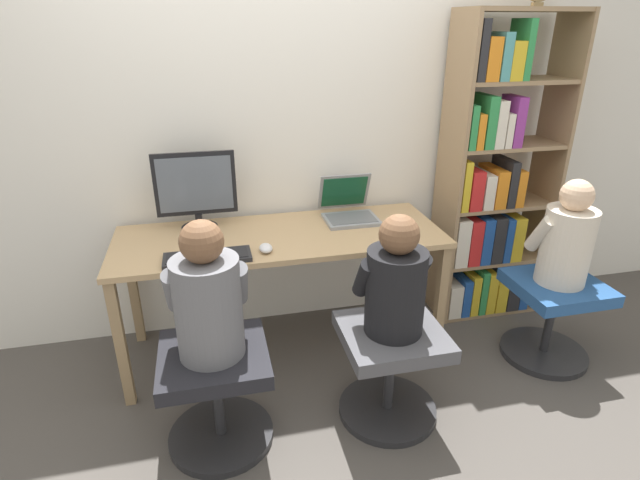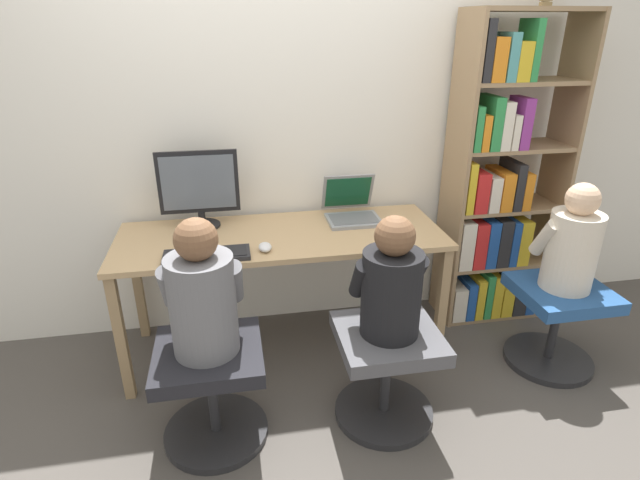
{
  "view_description": "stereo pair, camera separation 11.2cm",
  "coord_description": "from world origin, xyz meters",
  "px_view_note": "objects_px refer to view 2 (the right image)",
  "views": [
    {
      "loc": [
        -0.36,
        -2.17,
        1.82
      ],
      "look_at": [
        0.19,
        0.17,
        0.76
      ],
      "focal_mm": 28.0,
      "sensor_mm": 36.0,
      "label": 1
    },
    {
      "loc": [
        -0.25,
        -2.2,
        1.82
      ],
      "look_at": [
        0.19,
        0.17,
        0.76
      ],
      "focal_mm": 28.0,
      "sensor_mm": 36.0,
      "label": 2
    }
  ],
  "objects_px": {
    "office_chair_left": "(212,385)",
    "office_chair_side": "(556,318)",
    "bookshelf": "(496,197)",
    "office_chair_right": "(386,366)",
    "person_at_monitor": "(202,296)",
    "person_near_shelf": "(572,244)",
    "laptop": "(352,210)",
    "desktop_monitor": "(199,189)",
    "person_at_laptop": "(391,284)",
    "keyboard": "(207,255)"
  },
  "relations": [
    {
      "from": "office_chair_right",
      "to": "person_at_laptop",
      "type": "height_order",
      "value": "person_at_laptop"
    },
    {
      "from": "office_chair_left",
      "to": "office_chair_side",
      "type": "height_order",
      "value": "same"
    },
    {
      "from": "office_chair_left",
      "to": "bookshelf",
      "type": "relative_size",
      "value": 0.26
    },
    {
      "from": "person_at_laptop",
      "to": "office_chair_side",
      "type": "relative_size",
      "value": 1.16
    },
    {
      "from": "desktop_monitor",
      "to": "person_near_shelf",
      "type": "bearing_deg",
      "value": -17.52
    },
    {
      "from": "office_chair_left",
      "to": "person_at_monitor",
      "type": "relative_size",
      "value": 0.8
    },
    {
      "from": "person_near_shelf",
      "to": "office_chair_left",
      "type": "bearing_deg",
      "value": -173.21
    },
    {
      "from": "laptop",
      "to": "keyboard",
      "type": "bearing_deg",
      "value": -155.09
    },
    {
      "from": "person_at_laptop",
      "to": "bookshelf",
      "type": "xyz_separation_m",
      "value": [
        0.93,
        0.8,
        0.09
      ]
    },
    {
      "from": "person_at_monitor",
      "to": "office_chair_side",
      "type": "xyz_separation_m",
      "value": [
        1.9,
        0.22,
        -0.47
      ]
    },
    {
      "from": "person_at_monitor",
      "to": "office_chair_left",
      "type": "bearing_deg",
      "value": -90.0
    },
    {
      "from": "laptop",
      "to": "office_chair_left",
      "type": "distance_m",
      "value": 1.27
    },
    {
      "from": "bookshelf",
      "to": "office_chair_right",
      "type": "bearing_deg",
      "value": -139.05
    },
    {
      "from": "desktop_monitor",
      "to": "keyboard",
      "type": "bearing_deg",
      "value": -85.47
    },
    {
      "from": "desktop_monitor",
      "to": "office_chair_left",
      "type": "bearing_deg",
      "value": -88.48
    },
    {
      "from": "person_at_laptop",
      "to": "office_chair_side",
      "type": "distance_m",
      "value": 1.18
    },
    {
      "from": "laptop",
      "to": "person_at_laptop",
      "type": "height_order",
      "value": "person_at_laptop"
    },
    {
      "from": "person_at_laptop",
      "to": "office_chair_right",
      "type": "bearing_deg",
      "value": -90.0
    },
    {
      "from": "bookshelf",
      "to": "office_chair_side",
      "type": "height_order",
      "value": "bookshelf"
    },
    {
      "from": "laptop",
      "to": "office_chair_right",
      "type": "distance_m",
      "value": 0.96
    },
    {
      "from": "desktop_monitor",
      "to": "person_at_laptop",
      "type": "distance_m",
      "value": 1.22
    },
    {
      "from": "keyboard",
      "to": "office_chair_left",
      "type": "distance_m",
      "value": 0.62
    },
    {
      "from": "person_at_laptop",
      "to": "bookshelf",
      "type": "bearing_deg",
      "value": 40.81
    },
    {
      "from": "bookshelf",
      "to": "office_chair_left",
      "type": "bearing_deg",
      "value": -155.78
    },
    {
      "from": "bookshelf",
      "to": "person_at_monitor",
      "type": "bearing_deg",
      "value": -155.9
    },
    {
      "from": "keyboard",
      "to": "person_near_shelf",
      "type": "distance_m",
      "value": 1.89
    },
    {
      "from": "office_chair_left",
      "to": "person_near_shelf",
      "type": "xyz_separation_m",
      "value": [
        1.9,
        0.23,
        0.45
      ]
    },
    {
      "from": "keyboard",
      "to": "office_chair_right",
      "type": "xyz_separation_m",
      "value": [
        0.82,
        -0.43,
        -0.46
      ]
    },
    {
      "from": "person_at_monitor",
      "to": "person_near_shelf",
      "type": "xyz_separation_m",
      "value": [
        1.9,
        0.22,
        -0.01
      ]
    },
    {
      "from": "laptop",
      "to": "desktop_monitor",
      "type": "bearing_deg",
      "value": 178.02
    },
    {
      "from": "laptop",
      "to": "office_chair_right",
      "type": "height_order",
      "value": "laptop"
    },
    {
      "from": "desktop_monitor",
      "to": "office_chair_right",
      "type": "bearing_deg",
      "value": -44.94
    },
    {
      "from": "office_chair_right",
      "to": "bookshelf",
      "type": "height_order",
      "value": "bookshelf"
    },
    {
      "from": "office_chair_left",
      "to": "bookshelf",
      "type": "distance_m",
      "value": 2.0
    },
    {
      "from": "office_chair_left",
      "to": "person_near_shelf",
      "type": "relative_size",
      "value": 0.84
    },
    {
      "from": "desktop_monitor",
      "to": "person_near_shelf",
      "type": "distance_m",
      "value": 2.02
    },
    {
      "from": "laptop",
      "to": "office_chair_left",
      "type": "relative_size",
      "value": 0.67
    },
    {
      "from": "person_at_monitor",
      "to": "bookshelf",
      "type": "distance_m",
      "value": 1.93
    },
    {
      "from": "laptop",
      "to": "person_near_shelf",
      "type": "xyz_separation_m",
      "value": [
        1.05,
        -0.58,
        -0.05
      ]
    },
    {
      "from": "office_chair_left",
      "to": "person_at_monitor",
      "type": "xyz_separation_m",
      "value": [
        -0.0,
        0.0,
        0.47
      ]
    },
    {
      "from": "office_chair_side",
      "to": "person_near_shelf",
      "type": "bearing_deg",
      "value": 90.0
    },
    {
      "from": "office_chair_right",
      "to": "person_near_shelf",
      "type": "bearing_deg",
      "value": 12.77
    },
    {
      "from": "laptop",
      "to": "keyboard",
      "type": "xyz_separation_m",
      "value": [
        -0.83,
        -0.39,
        -0.04
      ]
    },
    {
      "from": "laptop",
      "to": "person_near_shelf",
      "type": "relative_size",
      "value": 0.56
    },
    {
      "from": "office_chair_left",
      "to": "bookshelf",
      "type": "bearing_deg",
      "value": 24.22
    },
    {
      "from": "person_near_shelf",
      "to": "desktop_monitor",
      "type": "bearing_deg",
      "value": 162.48
    },
    {
      "from": "keyboard",
      "to": "person_at_laptop",
      "type": "xyz_separation_m",
      "value": [
        0.82,
        -0.43,
        -0.02
      ]
    },
    {
      "from": "office_chair_side",
      "to": "desktop_monitor",
      "type": "bearing_deg",
      "value": 162.36
    },
    {
      "from": "office_chair_left",
      "to": "person_at_laptop",
      "type": "bearing_deg",
      "value": -0.87
    },
    {
      "from": "office_chair_left",
      "to": "person_near_shelf",
      "type": "distance_m",
      "value": 1.96
    }
  ]
}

